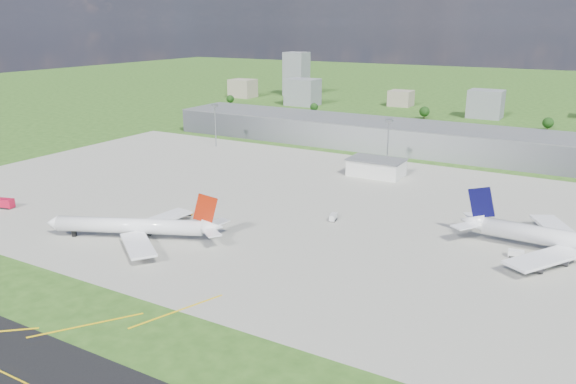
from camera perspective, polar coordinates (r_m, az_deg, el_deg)
The scene contains 20 objects.
ground at distance 331.57m, azimuth 10.45°, elevation 3.84°, with size 1400.00×1400.00×0.00m, color #2A4D18.
apron at distance 229.81m, azimuth 3.46°, elevation -1.71°, with size 360.00×190.00×0.08m, color gray.
terminal at distance 343.93m, azimuth 11.37°, elevation 5.53°, with size 300.00×42.00×15.00m, color gray.
ops_building at distance 281.61m, azimuth 8.95°, elevation 2.44°, with size 26.00×16.00×8.00m, color silver.
mast_west at distance 344.66m, azimuth -7.42°, elevation 7.47°, with size 3.50×2.00×25.90m.
mast_center at distance 292.38m, azimuth 10.14°, elevation 5.67°, with size 3.50×2.00×25.90m.
airliner_red_twin at distance 203.31m, azimuth -15.16°, elevation -3.42°, with size 60.46×45.57×17.56m.
fire_truck at distance 257.78m, azimuth -26.98°, elevation -1.05°, with size 9.65×5.81×3.97m.
tug_yellow at distance 224.77m, azimuth -10.07°, elevation -2.15°, with size 3.84×2.96×1.70m.
van_white_near at distance 216.23m, azimuth 4.61°, elevation -2.59°, with size 3.18×5.37×2.56m.
van_white_far at distance 196.89m, azimuth 22.14°, elevation -5.85°, with size 5.16×2.99×2.51m.
bldg_far_w at distance 580.23m, azimuth -4.62°, elevation 10.46°, with size 24.00×20.00×18.00m, color gray.
bldg_w at distance 521.39m, azimuth 1.50°, elevation 10.12°, with size 28.00×22.00×24.00m, color slate.
bldg_cw at distance 526.78m, azimuth 11.40°, elevation 9.32°, with size 20.00×18.00×14.00m, color gray.
bldg_c at distance 477.43m, azimuth 19.43°, elevation 8.44°, with size 26.00×20.00×22.00m, color slate.
bldg_tall_w at distance 591.85m, azimuth 0.86°, elevation 11.90°, with size 22.00×20.00×44.00m, color slate.
tree_far_w at distance 528.65m, azimuth -5.89°, elevation 9.38°, with size 7.20×7.20×8.80m.
tree_w at distance 477.74m, azimuth 2.67°, elevation 8.62°, with size 6.75×6.75×8.25m.
tree_c at distance 458.35m, azimuth 13.70°, elevation 7.94°, with size 8.10×8.10×9.90m.
tree_e at distance 437.21m, azimuth 24.91°, elevation 6.40°, with size 7.65×7.65×9.35m.
Camera 1 is at (106.38, -155.43, 73.07)m, focal length 35.00 mm.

